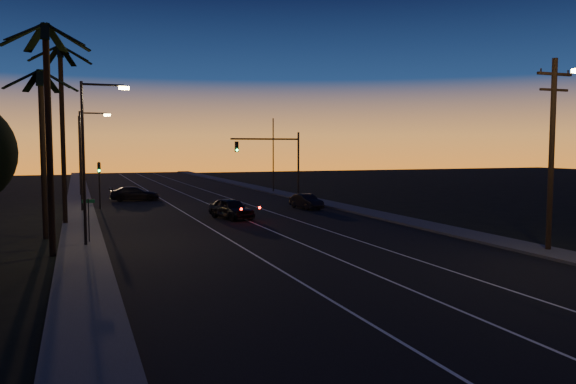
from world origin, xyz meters
name	(u,v)px	position (x,y,z in m)	size (l,w,h in m)	color
ground	(509,340)	(0.00, 0.00, 0.00)	(220.00, 220.00, 0.00)	black
road	(233,217)	(0.00, 30.00, 0.01)	(20.00, 170.00, 0.01)	black
sidewalk_left	(81,223)	(-11.20, 30.00, 0.08)	(2.40, 170.00, 0.16)	#3A3A38
sidewalk_right	(360,211)	(11.20, 30.00, 0.08)	(2.40, 170.00, 0.16)	#3A3A38
lane_stripe_left	(195,219)	(-3.00, 30.00, 0.02)	(0.12, 160.00, 0.01)	silver
lane_stripe_mid	(239,217)	(0.50, 30.00, 0.02)	(0.12, 160.00, 0.01)	silver
lane_stripe_right	(281,215)	(4.00, 30.00, 0.02)	(0.12, 160.00, 0.01)	silver
palm_near	(48,115)	(-12.60, 18.00, 7.07)	(4.25, 4.16, 11.53)	black
palm_mid	(42,134)	(-13.20, 24.00, 6.25)	(4.25, 4.16, 10.03)	black
palm_far	(62,117)	(-12.20, 30.00, 7.61)	(4.25, 4.16, 12.53)	black
streetlight_left_near	(89,150)	(-10.70, 20.00, 5.32)	(2.55, 0.26, 9.00)	black
streetlight_left_far	(85,152)	(-10.69, 38.00, 5.06)	(2.55, 0.26, 8.50)	black
street_sign	(89,215)	(-10.80, 21.00, 1.66)	(0.70, 0.06, 2.60)	black
utility_pole	(552,150)	(11.60, 10.00, 5.32)	(2.20, 0.28, 10.00)	black
signal_mast	(276,155)	(7.14, 39.99, 4.78)	(7.10, 0.41, 7.00)	black
signal_post	(99,177)	(-9.50, 39.98, 2.89)	(0.28, 0.37, 4.20)	black
far_pole_left	(80,156)	(-11.00, 55.00, 4.50)	(0.14, 0.14, 9.00)	black
far_pole_right	(273,156)	(11.00, 52.00, 4.50)	(0.14, 0.14, 9.00)	black
lead_car	(231,208)	(-0.32, 29.27, 0.80)	(3.10, 5.42, 1.57)	black
right_car	(306,201)	(7.78, 33.75, 0.66)	(1.96, 4.10, 1.30)	black
cross_car	(135,194)	(-5.83, 46.98, 0.73)	(5.17, 2.55, 1.44)	black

